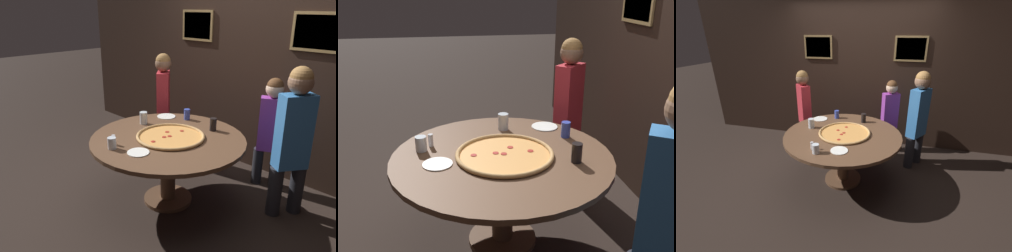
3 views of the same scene
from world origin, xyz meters
The scene contains 14 objects.
ground_plane centered at (0.00, 0.00, 0.00)m, with size 24.00×24.00×0.00m, color black.
back_wall centered at (0.00, 1.39, 1.30)m, with size 6.40×0.08×2.60m.
dining_table centered at (0.00, 0.00, 0.61)m, with size 1.58×1.58×0.74m.
giant_pizza centered at (0.02, 0.02, 0.75)m, with size 0.70×0.70×0.03m.
drink_cup_centre_back centered at (-0.24, 0.55, 0.80)m, with size 0.07×0.07×0.13m, color #384CB7.
drink_cup_near_right centered at (0.20, 0.48, 0.81)m, with size 0.07×0.07×0.14m, color black.
drink_cup_far_right centered at (-0.17, -0.57, 0.80)m, with size 0.08×0.08×0.11m, color silver.
drink_cup_beside_pizza centered at (-0.49, 0.09, 0.81)m, with size 0.09×0.09×0.14m, color silver.
white_plate_far_back centered at (-0.48, 0.45, 0.74)m, with size 0.22×0.22×0.01m, color white.
white_plate_near_front centered at (0.08, -0.45, 0.74)m, with size 0.20×0.20×0.01m, color white.
condiment_shaker centered at (-0.24, -0.50, 0.79)m, with size 0.04×0.04×0.10m.
diner_far_right centered at (1.00, 0.68, 0.86)m, with size 0.33×0.39×1.51m.
diner_side_left centered at (-0.90, 0.80, 0.81)m, with size 0.33×0.35×1.42m.
diner_centre_back centered at (0.56, 1.07, 0.73)m, with size 0.34×0.25×1.28m.
Camera 1 is at (2.20, -2.17, 2.01)m, focal length 35.00 mm.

